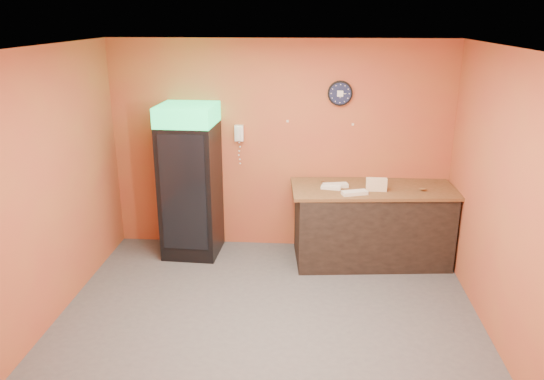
{
  "coord_description": "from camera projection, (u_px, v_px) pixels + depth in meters",
  "views": [
    {
      "loc": [
        0.41,
        -4.86,
        3.09
      ],
      "look_at": [
        -0.0,
        0.6,
        1.26
      ],
      "focal_mm": 35.0,
      "sensor_mm": 36.0,
      "label": 1
    }
  ],
  "objects": [
    {
      "name": "left_wall",
      "position": [
        44.0,
        191.0,
        5.32
      ],
      "size": [
        0.02,
        4.0,
        2.8
      ],
      "primitive_type": "cube",
      "color": "#B14431",
      "rests_on": "floor"
    },
    {
      "name": "wall_clock",
      "position": [
        340.0,
        93.0,
        6.74
      ],
      "size": [
        0.32,
        0.06,
        0.32
      ],
      "color": "black",
      "rests_on": "back_wall"
    },
    {
      "name": "butcher_paper",
      "position": [
        374.0,
        189.0,
        6.69
      ],
      "size": [
        2.13,
        1.06,
        0.04
      ],
      "primitive_type": "cube",
      "rotation": [
        0.0,
        0.0,
        0.09
      ],
      "color": "brown",
      "rests_on": "prep_counter"
    },
    {
      "name": "wall_phone",
      "position": [
        239.0,
        133.0,
        6.98
      ],
      "size": [
        0.11,
        0.1,
        0.21
      ],
      "color": "white",
      "rests_on": "back_wall"
    },
    {
      "name": "kitchen_tool",
      "position": [
        381.0,
        184.0,
        6.71
      ],
      "size": [
        0.06,
        0.06,
        0.06
      ],
      "primitive_type": "cylinder",
      "color": "silver",
      "rests_on": "butcher_paper"
    },
    {
      "name": "ceiling",
      "position": [
        267.0,
        48.0,
        4.71
      ],
      "size": [
        4.5,
        4.0,
        0.02
      ],
      "primitive_type": "cube",
      "color": "white",
      "rests_on": "back_wall"
    },
    {
      "name": "sub_roll_stack",
      "position": [
        376.0,
        184.0,
        6.53
      ],
      "size": [
        0.25,
        0.09,
        0.16
      ],
      "rotation": [
        0.0,
        0.0,
        -0.02
      ],
      "color": "#F6E2BF",
      "rests_on": "butcher_paper"
    },
    {
      "name": "back_wall",
      "position": [
        280.0,
        147.0,
        7.05
      ],
      "size": [
        4.5,
        0.02,
        2.8
      ],
      "primitive_type": "cube",
      "color": "#B14431",
      "rests_on": "floor"
    },
    {
      "name": "beverage_cooler",
      "position": [
        190.0,
        184.0,
        6.89
      ],
      "size": [
        0.74,
        0.75,
        2.01
      ],
      "rotation": [
        0.0,
        0.0,
        -0.05
      ],
      "color": "black",
      "rests_on": "floor"
    },
    {
      "name": "wrapped_sandwich_left",
      "position": [
        331.0,
        188.0,
        6.62
      ],
      "size": [
        0.26,
        0.14,
        0.04
      ],
      "primitive_type": "cube",
      "rotation": [
        0.0,
        0.0,
        -0.16
      ],
      "color": "silver",
      "rests_on": "butcher_paper"
    },
    {
      "name": "prep_counter",
      "position": [
        371.0,
        226.0,
        6.85
      ],
      "size": [
        2.01,
        1.05,
        0.97
      ],
      "primitive_type": "cube",
      "rotation": [
        0.0,
        0.0,
        0.1
      ],
      "color": "black",
      "rests_on": "floor"
    },
    {
      "name": "wrapped_sandwich_mid",
      "position": [
        355.0,
        193.0,
        6.41
      ],
      "size": [
        0.33,
        0.21,
        0.04
      ],
      "primitive_type": "cube",
      "rotation": [
        0.0,
        0.0,
        0.32
      ],
      "color": "silver",
      "rests_on": "butcher_paper"
    },
    {
      "name": "floor",
      "position": [
        268.0,
        321.0,
        5.6
      ],
      "size": [
        4.5,
        4.5,
        0.0
      ],
      "primitive_type": "plane",
      "color": "#47474C",
      "rests_on": "ground"
    },
    {
      "name": "right_wall",
      "position": [
        505.0,
        202.0,
        5.0
      ],
      "size": [
        0.02,
        4.0,
        2.8
      ],
      "primitive_type": "cube",
      "color": "#B14431",
      "rests_on": "floor"
    },
    {
      "name": "wrapped_sandwich_right",
      "position": [
        336.0,
        185.0,
        6.69
      ],
      "size": [
        0.33,
        0.18,
        0.04
      ],
      "primitive_type": "cube",
      "rotation": [
        0.0,
        0.0,
        0.2
      ],
      "color": "silver",
      "rests_on": "butcher_paper"
    }
  ]
}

